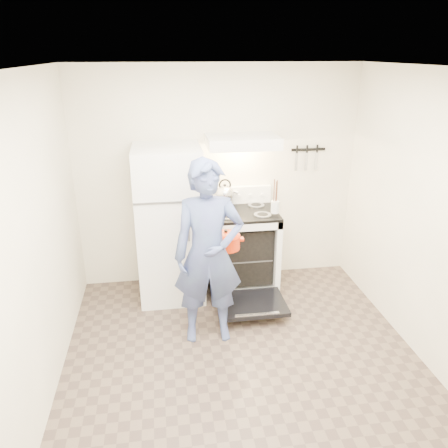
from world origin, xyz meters
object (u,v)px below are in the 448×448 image
Objects in this scene: dutch_oven at (226,242)px; stove_body at (242,251)px; refrigerator at (170,224)px; person at (208,254)px; tea_kettle at (225,192)px.

stove_body is at bearing 66.65° from dutch_oven.
stove_body is (0.81, 0.02, -0.39)m from refrigerator.
dutch_oven is (0.19, 0.22, 0.01)m from person.
person reaches higher than refrigerator.
dutch_oven is at bearing -51.41° from refrigerator.
refrigerator is at bearing 128.59° from dutch_oven.
tea_kettle is at bearing 20.82° from refrigerator.
refrigerator is at bearing 111.79° from person.
tea_kettle is at bearing 82.00° from dutch_oven.
refrigerator is 5.44× the size of tea_kettle.
stove_body is 0.85m from dutch_oven.
stove_body is at bearing 1.77° from refrigerator.
person is at bearing -106.05° from tea_kettle.
tea_kettle is 0.18× the size of person.
stove_body is at bearing 62.87° from person.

